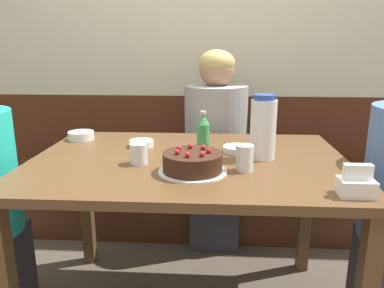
% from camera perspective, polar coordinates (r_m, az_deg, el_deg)
% --- Properties ---
extents(back_wall, '(4.80, 0.04, 2.50)m').
position_cam_1_polar(back_wall, '(2.57, 1.20, 14.96)').
color(back_wall, '#4C2314').
rests_on(back_wall, ground_plane).
extents(bench_seat, '(2.57, 0.38, 0.45)m').
position_cam_1_polar(bench_seat, '(2.56, 0.86, -8.58)').
color(bench_seat, '#472314').
rests_on(bench_seat, ground_plane).
extents(dining_table, '(1.34, 0.94, 0.78)m').
position_cam_1_polar(dining_table, '(1.62, -0.50, -5.35)').
color(dining_table, brown).
rests_on(dining_table, ground_plane).
extents(birthday_cake, '(0.26, 0.26, 0.10)m').
position_cam_1_polar(birthday_cake, '(1.41, 0.09, -2.85)').
color(birthday_cake, white).
rests_on(birthday_cake, dining_table).
extents(water_pitcher, '(0.11, 0.11, 0.27)m').
position_cam_1_polar(water_pitcher, '(1.59, 10.79, 2.48)').
color(water_pitcher, white).
rests_on(water_pitcher, dining_table).
extents(soju_bottle, '(0.06, 0.06, 0.18)m').
position_cam_1_polar(soju_bottle, '(1.70, 1.71, 1.85)').
color(soju_bottle, '#388E4C').
rests_on(soju_bottle, dining_table).
extents(napkin_holder, '(0.11, 0.08, 0.11)m').
position_cam_1_polar(napkin_holder, '(1.30, 23.76, -5.65)').
color(napkin_holder, white).
rests_on(napkin_holder, dining_table).
extents(bowl_soup_white, '(0.12, 0.12, 0.03)m').
position_cam_1_polar(bowl_soup_white, '(1.69, 6.85, -0.79)').
color(bowl_soup_white, white).
rests_on(bowl_soup_white, dining_table).
extents(bowl_rice_small, '(0.13, 0.13, 0.04)m').
position_cam_1_polar(bowl_rice_small, '(1.99, -16.55, 1.25)').
color(bowl_rice_small, white).
rests_on(bowl_rice_small, dining_table).
extents(bowl_side_dish, '(0.11, 0.11, 0.03)m').
position_cam_1_polar(bowl_side_dish, '(1.79, -7.69, 0.11)').
color(bowl_side_dish, white).
rests_on(bowl_side_dish, dining_table).
extents(glass_water_tall, '(0.07, 0.07, 0.08)m').
position_cam_1_polar(glass_water_tall, '(1.52, -8.11, -1.47)').
color(glass_water_tall, silver).
rests_on(glass_water_tall, dining_table).
extents(glass_tumbler_short, '(0.07, 0.07, 0.10)m').
position_cam_1_polar(glass_tumbler_short, '(1.44, 7.99, -2.14)').
color(glass_tumbler_short, silver).
rests_on(glass_tumbler_short, dining_table).
extents(person_teal_shirt, '(0.38, 0.38, 1.22)m').
position_cam_1_polar(person_teal_shirt, '(2.34, 3.59, -0.84)').
color(person_teal_shirt, '#33333D').
rests_on(person_teal_shirt, ground_plane).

